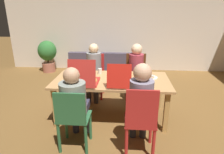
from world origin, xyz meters
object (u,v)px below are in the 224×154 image
(chair_3, at_px, (136,75))
(drinking_glass_1, at_px, (151,78))
(pizza_box_0, at_px, (120,81))
(plate_0, at_px, (74,74))
(dining_table, at_px, (112,84))
(drinking_glass_2, at_px, (100,71))
(chair_1, at_px, (141,120))
(person_3, at_px, (136,67))
(pizza_box_1, at_px, (85,80))
(chair_2, at_px, (73,118))
(person_2, at_px, (74,100))
(person_1, at_px, (141,100))
(person_0, at_px, (94,67))
(couch, at_px, (102,67))
(plate_1, at_px, (150,77))
(drinking_glass_0, at_px, (69,75))
(potted_plant, at_px, (47,54))
(chair_0, at_px, (95,74))

(chair_3, height_order, drinking_glass_1, chair_3)
(pizza_box_0, height_order, plate_0, pizza_box_0)
(dining_table, height_order, drinking_glass_2, drinking_glass_2)
(chair_1, height_order, person_3, person_3)
(chair_1, height_order, pizza_box_1, pizza_box_1)
(chair_1, height_order, pizza_box_0, pizza_box_0)
(chair_2, height_order, person_2, person_2)
(person_1, bearing_deg, chair_1, -90.00)
(person_2, xyz_separation_m, chair_3, (0.89, 1.71, -0.19))
(person_0, distance_m, couch, 1.53)
(plate_1, xyz_separation_m, drinking_glass_0, (-1.39, -0.19, 0.06))
(plate_1, bearing_deg, person_3, 107.72)
(pizza_box_0, bearing_deg, person_2, -136.76)
(drinking_glass_1, bearing_deg, chair_3, 101.91)
(drinking_glass_2, bearing_deg, pizza_box_1, -108.05)
(plate_0, height_order, plate_1, plate_1)
(person_2, relative_size, drinking_glass_1, 10.24)
(pizza_box_1, xyz_separation_m, plate_0, (-0.31, 0.47, -0.05))
(person_3, height_order, pizza_box_1, person_3)
(chair_3, height_order, plate_0, chair_3)
(plate_0, xyz_separation_m, potted_plant, (-1.45, 2.33, -0.17))
(person_1, distance_m, drinking_glass_1, 0.76)
(chair_3, xyz_separation_m, plate_1, (0.22, -0.81, 0.23))
(pizza_box_0, bearing_deg, person_0, 120.27)
(chair_0, bearing_deg, chair_1, -64.70)
(chair_3, xyz_separation_m, pizza_box_1, (-0.85, -1.18, 0.28))
(chair_0, xyz_separation_m, couch, (-0.01, 1.32, -0.22))
(pizza_box_1, bearing_deg, drinking_glass_1, 8.83)
(chair_3, xyz_separation_m, drinking_glass_1, (0.21, -1.01, 0.28))
(dining_table, height_order, person_1, person_1)
(chair_2, distance_m, potted_plant, 3.88)
(chair_1, distance_m, potted_plant, 4.37)
(pizza_box_0, bearing_deg, chair_0, 116.91)
(person_2, xyz_separation_m, plate_0, (-0.27, 1.00, 0.04))
(person_0, height_order, couch, person_0)
(drinking_glass_0, xyz_separation_m, drinking_glass_1, (1.38, -0.01, -0.02))
(chair_0, relative_size, couch, 0.55)
(person_1, xyz_separation_m, drinking_glass_0, (-1.17, 0.75, 0.06))
(chair_1, relative_size, chair_2, 1.10)
(person_2, height_order, person_3, person_3)
(person_2, relative_size, plate_0, 5.65)
(chair_1, xyz_separation_m, pizza_box_1, (-0.85, 0.71, 0.26))
(chair_0, relative_size, person_1, 0.74)
(chair_1, bearing_deg, chair_2, 177.81)
(person_2, distance_m, chair_3, 1.94)
(drinking_glass_1, bearing_deg, person_0, 142.11)
(dining_table, xyz_separation_m, chair_3, (0.45, 0.94, -0.14))
(plate_0, xyz_separation_m, drinking_glass_0, (-0.01, -0.29, 0.07))
(chair_1, distance_m, plate_1, 1.12)
(chair_3, bearing_deg, chair_0, 179.99)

